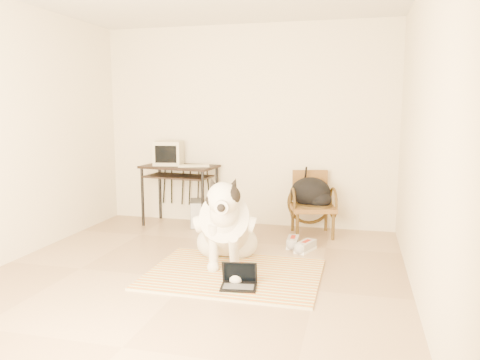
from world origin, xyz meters
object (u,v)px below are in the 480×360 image
at_px(dog, 226,227).
at_px(computer_desk, 179,174).
at_px(laptop, 239,281).
at_px(pc_tower, 196,213).
at_px(crt_monitor, 169,153).
at_px(rattan_chair, 312,203).
at_px(backpack, 312,193).

height_order(dog, computer_desk, dog).
bearing_deg(laptop, computer_desk, 123.67).
bearing_deg(pc_tower, computer_desk, 179.74).
xyz_separation_m(crt_monitor, rattan_chair, (1.97, -0.08, -0.59)).
xyz_separation_m(crt_monitor, backpack, (1.97, -0.11, -0.45)).
xyz_separation_m(rattan_chair, backpack, (0.00, -0.03, 0.13)).
height_order(laptop, backpack, backpack).
bearing_deg(rattan_chair, laptop, -102.41).
distance_m(dog, computer_desk, 1.80).
relative_size(computer_desk, backpack, 2.01).
xyz_separation_m(computer_desk, crt_monitor, (-0.16, 0.03, 0.28)).
height_order(pc_tower, rattan_chair, rattan_chair).
bearing_deg(computer_desk, rattan_chair, -1.37).
distance_m(dog, backpack, 1.55).
height_order(rattan_chair, backpack, rattan_chair).
xyz_separation_m(laptop, computer_desk, (-1.37, 2.05, 0.64)).
relative_size(dog, backpack, 2.49).
height_order(computer_desk, rattan_chair, computer_desk).
bearing_deg(pc_tower, laptop, -61.19).
bearing_deg(backpack, pc_tower, 177.42).
bearing_deg(computer_desk, pc_tower, -0.26).
distance_m(computer_desk, crt_monitor, 0.33).
relative_size(computer_desk, pc_tower, 2.55).
height_order(crt_monitor, pc_tower, crt_monitor).
relative_size(laptop, computer_desk, 0.33).
bearing_deg(laptop, dog, 115.53).
relative_size(dog, pc_tower, 3.16).
xyz_separation_m(dog, laptop, (0.30, -0.63, -0.31)).
bearing_deg(pc_tower, dog, -59.79).
xyz_separation_m(laptop, backpack, (0.44, 1.98, 0.47)).
xyz_separation_m(dog, rattan_chair, (0.74, 1.37, 0.02)).
bearing_deg(computer_desk, backpack, -2.27).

